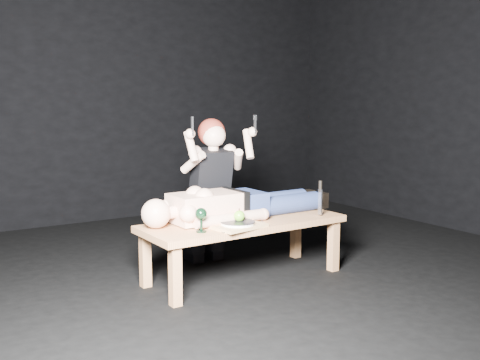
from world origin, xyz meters
The scene contains 13 objects.
ground centered at (0.00, 0.00, 0.00)m, with size 5.00×5.00×0.00m, color black.
back_wall centered at (0.00, 2.50, 1.50)m, with size 5.00×5.00×0.00m, color black.
table centered at (-0.25, -0.12, 0.23)m, with size 1.56×0.58×0.45m, color tan.
lying_man centered at (-0.21, -0.01, 0.58)m, with size 1.57×0.48×0.27m, color #D5A28A, non-canonical shape.
kneeling_woman centered at (-0.26, 0.41, 0.62)m, with size 0.66×0.74×1.23m, color black, non-canonical shape.
serving_tray centered at (-0.42, -0.30, 0.46)m, with size 0.36×0.26×0.02m, color tan.
plate centered at (-0.42, -0.30, 0.48)m, with size 0.24×0.24×0.02m, color white.
apple centered at (-0.40, -0.29, 0.53)m, with size 0.08×0.08×0.08m, color #5BAA1C.
goblet centered at (-0.70, -0.29, 0.53)m, with size 0.08×0.08×0.17m, color black, non-canonical shape.
fork_flat centered at (-0.58, -0.32, 0.45)m, with size 0.01×0.17×0.01m, color #B2B2B7.
knife_flat centered at (-0.19, -0.30, 0.45)m, with size 0.01×0.17×0.01m, color #B2B2B7.
spoon_flat centered at (-0.25, -0.25, 0.45)m, with size 0.01×0.17×0.01m, color #B2B2B7.
carving_knife centered at (0.34, -0.30, 0.59)m, with size 0.04×0.04×0.28m, color #B2B2B7, non-canonical shape.
Camera 1 is at (-2.53, -3.65, 1.35)m, focal length 42.68 mm.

